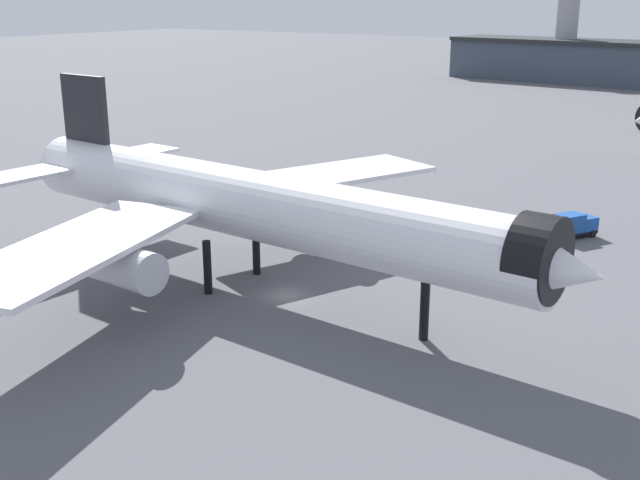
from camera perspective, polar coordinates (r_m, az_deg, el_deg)
ground at (r=76.93m, az=-2.46°, el=-4.07°), size 900.00×900.00×0.00m
airliner_near_gate at (r=76.28m, az=-5.09°, el=2.52°), size 68.72×62.57×19.61m
service_truck_front at (r=99.56m, az=18.01°, el=1.07°), size 4.68×5.93×3.00m
traffic_cone_near_nose at (r=116.17m, az=-6.27°, el=3.48°), size 0.59×0.59×0.73m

